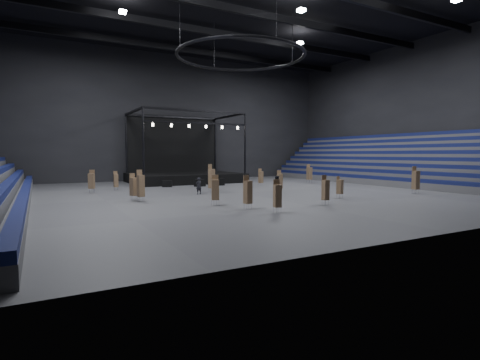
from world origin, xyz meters
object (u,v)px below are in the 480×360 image
chair_stack_2 (340,186)px  chair_stack_10 (261,177)px  chair_stack_1 (277,195)px  chair_stack_4 (325,189)px  chair_stack_3 (280,181)px  chair_stack_13 (248,192)px  chair_stack_6 (141,185)px  crew_member (277,186)px  man_center (199,186)px  chair_stack_0 (215,189)px  chair_stack_11 (416,180)px  chair_stack_7 (92,181)px  chair_stack_5 (212,178)px  flight_case_right (219,182)px  chair_stack_9 (309,173)px  stage (183,171)px  flight_case_left (167,184)px  flight_case_mid (200,183)px  chair_stack_12 (116,180)px  chair_stack_8 (134,186)px

chair_stack_2 → chair_stack_10: bearing=72.0°
chair_stack_1 → chair_stack_4: chair_stack_4 is taller
chair_stack_3 → chair_stack_13: (-8.25, -8.15, 0.07)m
chair_stack_2 → chair_stack_6: bearing=143.4°
chair_stack_1 → crew_member: bearing=68.8°
chair_stack_2 → man_center: bearing=121.3°
chair_stack_0 → chair_stack_11: chair_stack_11 is taller
chair_stack_6 → chair_stack_10: size_ratio=1.24×
chair_stack_7 → chair_stack_11: bearing=-6.0°
chair_stack_0 → chair_stack_7: size_ratio=1.00×
chair_stack_0 → crew_member: (7.57, 3.23, -0.29)m
chair_stack_5 → chair_stack_10: (8.01, 3.80, -0.32)m
flight_case_right → chair_stack_10: bearing=-37.7°
chair_stack_0 → chair_stack_9: chair_stack_9 is taller
chair_stack_2 → crew_member: chair_stack_2 is taller
chair_stack_0 → chair_stack_13: chair_stack_13 is taller
stage → chair_stack_11: 28.63m
stage → flight_case_left: stage is taller
chair_stack_5 → chair_stack_13: bearing=-123.8°
chair_stack_9 → chair_stack_13: bearing=-140.7°
man_center → crew_member: bearing=131.4°
chair_stack_3 → chair_stack_6: size_ratio=0.86×
flight_case_right → chair_stack_10: (3.98, -3.08, 0.65)m
flight_case_mid → chair_stack_12: (-9.44, -0.43, 0.63)m
chair_stack_13 → flight_case_right: bearing=60.4°
chair_stack_1 → chair_stack_4: bearing=28.5°
chair_stack_8 → chair_stack_1: bearing=-81.0°
chair_stack_12 → chair_stack_2: bearing=-47.3°
flight_case_left → chair_stack_0: size_ratio=0.49×
man_center → crew_member: crew_member is taller
chair_stack_3 → crew_member: 3.07m
flight_case_mid → chair_stack_6: 14.17m
flight_case_mid → chair_stack_4: size_ratio=0.57×
chair_stack_3 → chair_stack_10: (2.21, 7.11, -0.06)m
flight_case_right → crew_member: bearing=-90.8°
chair_stack_3 → chair_stack_9: 12.64m
chair_stack_0 → chair_stack_12: (-4.23, 15.13, -0.15)m
chair_stack_2 → chair_stack_8: chair_stack_8 is taller
flight_case_left → chair_stack_5: (2.06, -7.70, 1.03)m
chair_stack_6 → chair_stack_13: (5.42, -7.53, -0.09)m
chair_stack_12 → chair_stack_1: bearing=-73.9°
chair_stack_6 → crew_member: size_ratio=1.38×
chair_stack_6 → chair_stack_12: chair_stack_6 is taller
chair_stack_2 → chair_stack_7: (-18.00, 14.42, 0.19)m
chair_stack_8 → chair_stack_6: bearing=-87.2°
chair_stack_3 → chair_stack_10: bearing=81.7°
chair_stack_7 → chair_stack_9: bearing=23.2°
chair_stack_7 → chair_stack_9: (26.21, -0.24, 0.09)m
man_center → crew_member: 7.29m
chair_stack_6 → chair_stack_0: bearing=-63.6°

